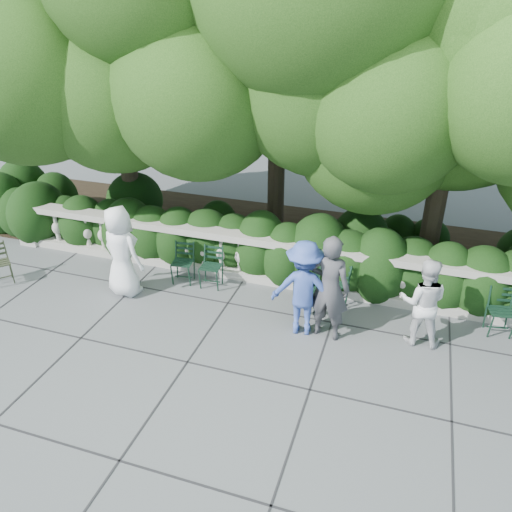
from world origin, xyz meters
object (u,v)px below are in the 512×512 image
(chair_e, at_px, (303,305))
(person_businessman, at_px, (121,252))
(chair_a, at_px, (182,285))
(chair_c, at_px, (328,307))
(person_older_blue, at_px, (304,288))
(chair_b, at_px, (209,290))
(chair_d, at_px, (304,307))
(person_woman_grey, at_px, (329,288))
(chair_weathered, at_px, (5,286))
(person_casual_man, at_px, (423,302))
(chair_f, at_px, (498,338))

(chair_e, bearing_deg, person_businessman, -173.05)
(chair_a, height_order, chair_c, same)
(chair_a, distance_m, person_older_blue, 2.88)
(chair_c, bearing_deg, chair_b, -149.85)
(chair_a, relative_size, person_older_blue, 0.49)
(person_businessman, bearing_deg, chair_d, -154.21)
(chair_d, bearing_deg, person_woman_grey, -49.96)
(chair_weathered, height_order, person_older_blue, person_older_blue)
(chair_a, bearing_deg, person_woman_grey, -21.00)
(person_casual_man, bearing_deg, chair_a, -5.94)
(chair_e, distance_m, person_older_blue, 1.17)
(chair_e, bearing_deg, chair_weathered, -172.17)
(chair_f, relative_size, chair_weathered, 1.00)
(person_businessman, bearing_deg, chair_a, -131.53)
(chair_f, distance_m, person_woman_grey, 3.09)
(person_woman_grey, bearing_deg, chair_d, -43.07)
(chair_weathered, distance_m, person_older_blue, 6.11)
(chair_c, relative_size, chair_f, 1.00)
(person_businessman, bearing_deg, person_older_blue, -165.78)
(chair_d, distance_m, chair_f, 3.38)
(chair_d, distance_m, chair_weathered, 6.01)
(person_businessman, bearing_deg, chair_b, -142.29)
(person_businessman, bearing_deg, chair_f, -157.74)
(chair_weathered, bearing_deg, chair_e, -38.17)
(person_casual_man, bearing_deg, person_woman_grey, 10.63)
(chair_e, relative_size, person_older_blue, 0.49)
(chair_c, relative_size, person_businessman, 0.47)
(chair_c, height_order, person_older_blue, person_older_blue)
(person_casual_man, distance_m, person_older_blue, 1.94)
(chair_a, relative_size, chair_c, 1.00)
(chair_weathered, bearing_deg, person_woman_grey, -45.98)
(chair_b, bearing_deg, person_woman_grey, -20.20)
(chair_e, xyz_separation_m, person_businessman, (-3.40, -0.65, 0.90))
(chair_e, height_order, person_businessman, person_businessman)
(chair_d, distance_m, person_casual_man, 2.22)
(chair_f, relative_size, person_casual_man, 0.54)
(person_businessman, xyz_separation_m, person_older_blue, (3.57, -0.14, -0.04))
(person_businessman, distance_m, person_older_blue, 3.57)
(chair_f, xyz_separation_m, chair_weathered, (-9.28, -1.26, 0.00))
(chair_d, relative_size, person_older_blue, 0.49)
(person_businessman, xyz_separation_m, person_casual_man, (5.48, 0.18, -0.12))
(chair_d, bearing_deg, chair_e, 119.94)
(chair_f, bearing_deg, chair_e, 170.33)
(person_businessman, relative_size, person_casual_man, 1.16)
(chair_a, height_order, person_casual_man, person_casual_man)
(chair_e, distance_m, person_businessman, 3.58)
(chair_c, bearing_deg, chair_e, -145.09)
(chair_e, height_order, chair_weathered, same)
(chair_f, distance_m, person_businessman, 6.91)
(person_woman_grey, bearing_deg, chair_c, -73.43)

